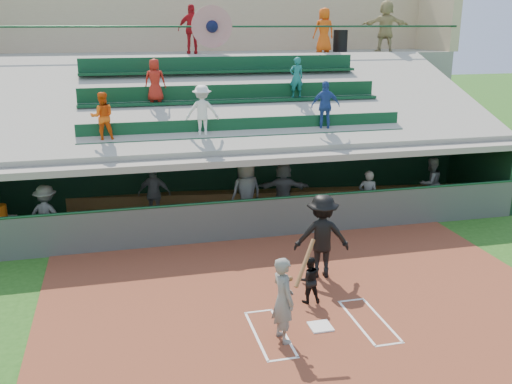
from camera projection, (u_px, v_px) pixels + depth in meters
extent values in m
plane|color=#215016|center=(320.00, 328.00, 11.15)|extent=(100.00, 100.00, 0.00)
cube|color=brown|center=(312.00, 315.00, 11.61)|extent=(11.00, 9.00, 0.02)
cube|color=white|center=(320.00, 326.00, 11.14)|extent=(0.43, 0.43, 0.03)
cube|color=white|center=(284.00, 332.00, 10.97)|extent=(0.05, 1.80, 0.01)
cube|color=white|center=(356.00, 322.00, 11.31)|extent=(0.05, 1.80, 0.01)
cube|color=white|center=(256.00, 335.00, 10.84)|extent=(0.05, 1.80, 0.01)
cube|color=white|center=(382.00, 319.00, 11.44)|extent=(0.05, 1.80, 0.01)
cube|color=white|center=(258.00, 311.00, 11.74)|extent=(0.60, 0.05, 0.01)
cube|color=silver|center=(351.00, 300.00, 12.21)|extent=(0.60, 0.05, 0.01)
cube|color=white|center=(283.00, 359.00, 10.07)|extent=(0.60, 0.05, 0.01)
cube|color=silver|center=(389.00, 344.00, 10.54)|extent=(0.60, 0.05, 0.01)
cube|color=gray|center=(244.00, 217.00, 17.42)|extent=(16.00, 3.50, 0.04)
cube|color=gray|center=(207.00, 111.00, 23.05)|extent=(20.00, 3.00, 4.60)
cube|color=#4C514C|center=(258.00, 219.00, 15.64)|extent=(16.00, 0.06, 1.10)
cylinder|color=#154426|center=(258.00, 200.00, 15.48)|extent=(16.00, 0.08, 0.08)
cube|color=black|center=(233.00, 169.00, 18.74)|extent=(16.00, 0.25, 2.20)
cube|color=black|center=(479.00, 168.00, 18.95)|extent=(0.25, 3.50, 2.20)
cube|color=gray|center=(244.00, 148.00, 16.80)|extent=(16.40, 3.90, 0.18)
cube|color=gray|center=(223.00, 156.00, 20.36)|extent=(16.40, 3.50, 2.30)
cube|color=gray|center=(214.00, 117.00, 21.56)|extent=(16.40, 0.30, 4.60)
cube|color=gray|center=(231.00, 97.00, 18.16)|extent=(16.40, 6.51, 2.37)
cube|color=#0C351F|center=(248.00, 136.00, 16.16)|extent=(9.40, 0.42, 0.08)
cube|color=#0D3921|center=(247.00, 126.00, 16.27)|extent=(9.40, 0.06, 0.45)
cube|color=#0B341D|center=(234.00, 101.00, 17.71)|extent=(9.40, 0.42, 0.08)
cube|color=#0C371D|center=(233.00, 92.00, 17.83)|extent=(9.40, 0.06, 0.45)
cube|color=#0B321A|center=(223.00, 71.00, 19.27)|extent=(9.40, 0.42, 0.08)
cube|color=#0D3A20|center=(221.00, 63.00, 19.38)|extent=(9.40, 0.06, 0.45)
imported|color=#E3540D|center=(102.00, 117.00, 15.15)|extent=(0.66, 0.52, 1.30)
imported|color=silver|center=(202.00, 111.00, 15.75)|extent=(0.98, 0.64, 1.41)
imported|color=#244593|center=(325.00, 106.00, 16.57)|extent=(0.89, 0.47, 1.44)
imported|color=#A31D12|center=(155.00, 80.00, 17.06)|extent=(0.68, 0.50, 1.28)
imported|color=#176966|center=(296.00, 77.00, 18.08)|extent=(0.48, 0.34, 1.26)
cylinder|color=#123A21|center=(212.00, 27.00, 20.72)|extent=(20.00, 0.07, 0.07)
cylinder|color=#A8181A|center=(212.00, 27.00, 20.70)|extent=(1.50, 0.06, 1.50)
sphere|color=black|center=(212.00, 27.00, 20.67)|extent=(0.44, 0.44, 0.44)
cube|color=tan|center=(199.00, 11.00, 23.34)|extent=(20.00, 0.40, 3.20)
cube|color=tan|center=(438.00, 11.00, 24.23)|extent=(0.40, 3.00, 3.20)
imported|color=#62645E|center=(283.00, 299.00, 10.48)|extent=(0.50, 0.67, 1.65)
cylinder|color=#915D34|center=(305.00, 263.00, 10.21)|extent=(0.56, 0.54, 0.75)
sphere|color=olive|center=(290.00, 279.00, 10.40)|extent=(0.10, 0.10, 0.10)
imported|color=black|center=(309.00, 280.00, 12.01)|extent=(0.53, 0.42, 1.03)
imported|color=black|center=(322.00, 236.00, 13.15)|extent=(1.41, 1.01, 1.98)
cube|color=olive|center=(228.00, 199.00, 18.35)|extent=(15.98, 2.78, 0.48)
cylinder|color=#E25E0D|center=(0.00, 212.00, 15.07)|extent=(0.37, 0.37, 0.37)
imported|color=#575954|center=(47.00, 215.00, 15.04)|extent=(1.22, 0.99, 1.64)
imported|color=#61645E|center=(154.00, 194.00, 16.88)|extent=(1.04, 0.64, 1.65)
imported|color=#535651|center=(246.00, 193.00, 16.46)|extent=(1.10, 0.87, 1.96)
imported|color=#60635D|center=(283.00, 189.00, 17.24)|extent=(1.65, 0.87, 1.70)
imported|color=#5A5C57|center=(368.00, 196.00, 16.83)|extent=(0.67, 0.59, 1.55)
imported|color=#575A55|center=(430.00, 183.00, 17.99)|extent=(0.92, 0.79, 1.65)
cylinder|color=black|center=(340.00, 41.00, 22.98)|extent=(0.57, 0.57, 0.86)
imported|color=#AF141B|center=(192.00, 29.00, 21.21)|extent=(1.09, 0.53, 1.80)
imported|color=#E04E0D|center=(324.00, 30.00, 22.29)|extent=(0.84, 0.56, 1.70)
imported|color=tan|center=(386.00, 26.00, 23.15)|extent=(1.96, 1.09, 2.01)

